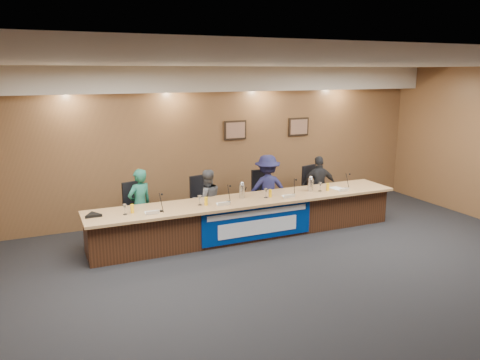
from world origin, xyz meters
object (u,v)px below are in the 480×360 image
object	(u,v)px
panelist_b	(207,201)
office_chair_c	(265,199)
office_chair_a	(139,214)
speakerphone	(93,215)
banner	(258,223)
panelist_d	(319,186)
office_chair_d	(316,193)
panelist_c	(267,189)
dais_body	(249,218)
carafe_right	(310,185)
office_chair_b	(205,206)
panelist_a	(140,205)
carafe_mid	(242,191)

from	to	relation	value
panelist_b	office_chair_c	world-z (taller)	panelist_b
office_chair_a	speakerphone	bearing A→B (deg)	-158.85
banner	speakerphone	size ratio (longest dim) A/B	6.88
panelist_d	office_chair_d	distance (m)	0.21
panelist_b	office_chair_a	size ratio (longest dim) A/B	2.60
panelist_c	office_chair_a	world-z (taller)	panelist_c
panelist_c	office_chair_c	size ratio (longest dim) A/B	3.00
dais_body	panelist_b	size ratio (longest dim) A/B	4.80
office_chair_d	dais_body	bearing A→B (deg)	179.57
office_chair_c	carafe_right	xyz separation A→B (m)	(0.67, -0.69, 0.40)
office_chair_a	dais_body	bearing A→B (deg)	-35.19
dais_body	panelist_b	world-z (taller)	panelist_b
panelist_c	office_chair_a	xyz separation A→B (m)	(-2.64, 0.10, -0.24)
dais_body	office_chair_b	world-z (taller)	dais_body
office_chair_c	office_chair_a	bearing A→B (deg)	-176.83
panelist_a	speakerphone	xyz separation A→B (m)	(-0.90, -0.59, 0.09)
panelist_d	office_chair_a	distance (m)	3.92
dais_body	carafe_right	size ratio (longest dim) A/B	23.79
panelist_a	office_chair_b	distance (m)	1.34
panelist_a	office_chair_a	distance (m)	0.23
carafe_mid	dais_body	bearing A→B (deg)	-25.99
office_chair_c	panelist_c	bearing A→B (deg)	-86.83
panelist_a	office_chair_c	world-z (taller)	panelist_a
office_chair_b	speakerphone	xyz separation A→B (m)	(-2.22, -0.69, 0.30)
banner	office_chair_c	xyz separation A→B (m)	(0.69, 1.09, 0.10)
banner	office_chair_c	world-z (taller)	banner
office_chair_b	carafe_mid	bearing A→B (deg)	-61.34
panelist_a	panelist_d	xyz separation A→B (m)	(3.91, 0.00, -0.02)
dais_body	panelist_a	bearing A→B (deg)	163.59
panelist_b	panelist_d	size ratio (longest dim) A/B	0.94
office_chair_c	panelist_a	bearing A→B (deg)	-174.66
panelist_b	office_chair_a	xyz separation A→B (m)	(-1.32, 0.10, -0.14)
carafe_right	banner	bearing A→B (deg)	-163.47
panelist_a	carafe_right	world-z (taller)	panelist_a
office_chair_b	banner	bearing A→B (deg)	-71.11
banner	office_chair_a	distance (m)	2.24
speakerphone	dais_body	bearing A→B (deg)	0.20
dais_body	panelist_d	size ratio (longest dim) A/B	4.54
banner	carafe_right	world-z (taller)	carafe_right
panelist_d	office_chair_c	bearing A→B (deg)	12.37
panelist_c	panelist_d	distance (m)	1.27
office_chair_a	office_chair_c	world-z (taller)	same
office_chair_c	carafe_right	bearing A→B (deg)	-42.31
office_chair_d	speakerphone	bearing A→B (deg)	168.65
panelist_d	panelist_a	bearing A→B (deg)	16.88
panelist_a	office_chair_d	world-z (taller)	panelist_a
office_chair_a	carafe_mid	xyz separation A→B (m)	(1.84, -0.62, 0.40)
office_chair_c	banner	bearing A→B (deg)	-119.19
panelist_d	office_chair_d	world-z (taller)	panelist_d
dais_body	office_chair_c	xyz separation A→B (m)	(0.69, 0.68, 0.13)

